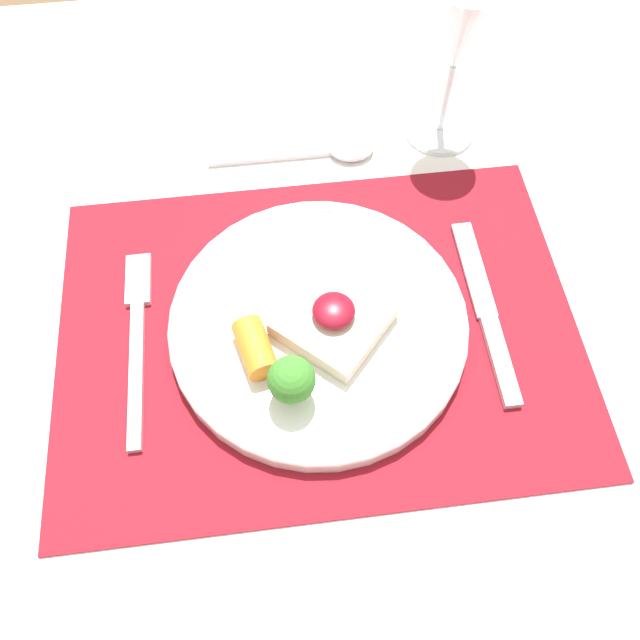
% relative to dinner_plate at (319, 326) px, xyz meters
% --- Properties ---
extents(ground_plane, '(8.00, 8.00, 0.00)m').
position_rel_dinner_plate_xyz_m(ground_plane, '(-0.00, 0.01, -0.76)').
color(ground_plane, brown).
extents(dining_table, '(1.38, 1.07, 0.75)m').
position_rel_dinner_plate_xyz_m(dining_table, '(-0.00, 0.01, -0.10)').
color(dining_table, white).
rests_on(dining_table, ground_plane).
extents(placemat, '(0.49, 0.35, 0.00)m').
position_rel_dinner_plate_xyz_m(placemat, '(-0.00, 0.01, -0.02)').
color(placemat, maroon).
rests_on(placemat, dining_table).
extents(dinner_plate, '(0.28, 0.28, 0.07)m').
position_rel_dinner_plate_xyz_m(dinner_plate, '(0.00, 0.00, 0.00)').
color(dinner_plate, white).
rests_on(dinner_plate, placemat).
extents(fork, '(0.02, 0.20, 0.01)m').
position_rel_dinner_plate_xyz_m(fork, '(-0.17, 0.02, -0.01)').
color(fork, silver).
rests_on(fork, placemat).
extents(knife, '(0.02, 0.20, 0.01)m').
position_rel_dinner_plate_xyz_m(knife, '(0.16, -0.01, -0.01)').
color(knife, silver).
rests_on(knife, placemat).
extents(spoon, '(0.19, 0.04, 0.01)m').
position_rel_dinner_plate_xyz_m(spoon, '(0.04, 0.23, -0.01)').
color(spoon, silver).
rests_on(spoon, dining_table).
extents(wine_glass_near, '(0.08, 0.08, 0.18)m').
position_rel_dinner_plate_xyz_m(wine_glass_near, '(0.17, 0.24, 0.11)').
color(wine_glass_near, white).
rests_on(wine_glass_near, dining_table).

